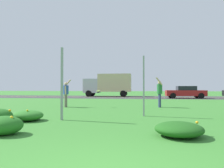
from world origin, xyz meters
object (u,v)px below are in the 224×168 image
person_catcher_green_shirt (160,91)px  car_red_center_left (185,92)px  sign_post_near_path (62,84)px  sign_post_by_roadside (144,86)px  frisbee_lime (98,91)px  person_thrower_blue_shirt (66,92)px  box_truck_silver (109,84)px

person_catcher_green_shirt → car_red_center_left: 12.48m
person_catcher_green_shirt → sign_post_near_path: bearing=-126.7°
car_red_center_left → sign_post_by_roadside: bearing=-108.1°
sign_post_by_roadside → person_catcher_green_shirt: 4.35m
sign_post_near_path → frisbee_lime: 5.27m
person_thrower_blue_shirt → box_truck_silver: 16.20m
person_catcher_green_shirt → car_red_center_left: bearing=70.6°
sign_post_by_roadside → person_thrower_blue_shirt: 6.06m
car_red_center_left → person_catcher_green_shirt: bearing=-109.4°
person_thrower_blue_shirt → car_red_center_left: 16.06m
sign_post_near_path → box_truck_silver: 21.28m
sign_post_by_roadside → person_thrower_blue_shirt: sign_post_by_roadside is taller
person_thrower_blue_shirt → person_catcher_green_shirt: person_catcher_green_shirt is taller
car_red_center_left → person_thrower_blue_shirt: bearing=-129.2°
frisbee_lime → car_red_center_left: (8.04, 12.26, -0.31)m
box_truck_silver → frisbee_lime: bearing=-83.7°
sign_post_near_path → person_thrower_blue_shirt: bearing=108.8°
sign_post_near_path → person_thrower_blue_shirt: size_ratio=1.56×
sign_post_by_roadside → person_catcher_green_shirt: size_ratio=1.39×
sign_post_near_path → box_truck_silver: size_ratio=0.42×
sign_post_near_path → frisbee_lime: (0.37, 5.24, -0.36)m
sign_post_by_roadside → person_thrower_blue_shirt: bearing=144.3°
person_catcher_green_shirt → sign_post_by_roadside: bearing=-104.5°
sign_post_near_path → frisbee_lime: sign_post_near_path is taller
sign_post_by_roadside → box_truck_silver: box_truck_silver is taller
sign_post_by_roadside → box_truck_silver: (-4.59, 19.70, 0.47)m
sign_post_near_path → sign_post_by_roadside: (3.19, 1.53, -0.08)m
person_thrower_blue_shirt → person_catcher_green_shirt: 6.04m
sign_post_near_path → frisbee_lime: size_ratio=10.77×
sign_post_by_roadside → box_truck_silver: 20.24m
sign_post_by_roadside → car_red_center_left: 16.82m
frisbee_lime → car_red_center_left: car_red_center_left is taller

